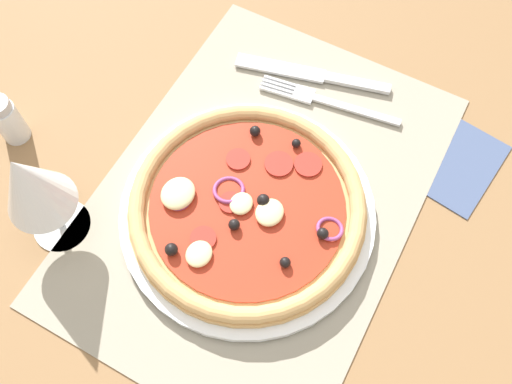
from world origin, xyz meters
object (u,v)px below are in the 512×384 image
Objects in this scene: plate at (250,213)px; napkin at (450,159)px; fork at (322,100)px; knife at (311,74)px; pepper_shaker at (8,120)px; wine_glass at (29,185)px; pizza at (249,207)px.

napkin is (17.83, -17.44, -0.77)cm from plate.
plate is 1.59× the size of fork.
plate is at bearing 82.54° from knife.
plate is 30.45cm from pepper_shaker.
fork is 1.54× the size of napkin.
pepper_shaker is at bearing 27.46° from knife.
pepper_shaker is (-21.68, 47.56, 3.07)cm from napkin.
knife is 20.20cm from napkin.
plate is 2.44× the size of napkin.
pepper_shaker reaches higher than plate.
knife is 37.12cm from pepper_shaker.
knife is (20.84, 2.53, -0.29)cm from plate.
wine_glass is at bearing 49.19° from fork.
fork is at bearing -32.55° from wine_glass.
wine_glass is 2.22× the size of pepper_shaker.
plate is 4.27× the size of pepper_shaker.
fork is 4.13cm from knife.
pepper_shaker is (-21.81, 30.54, 2.63)cm from fork.
pizza reaches higher than plate.
napkin is at bearing 171.32° from fork.
pizza is 1.33× the size of knife.
fork is at bearing -1.55° from pizza.
wine_glass reaches higher than napkin.
wine_glass reaches higher than plate.
napkin is at bearing -65.49° from pepper_shaker.
pepper_shaker is (-3.86, 30.12, 2.31)cm from plate.
knife reaches higher than napkin.
pizza reaches higher than fork.
plate is 1.63cm from pizza.
fork is 0.91× the size of knife.
pizza is at bearing -58.66° from wine_glass.
pizza is 25.12cm from napkin.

